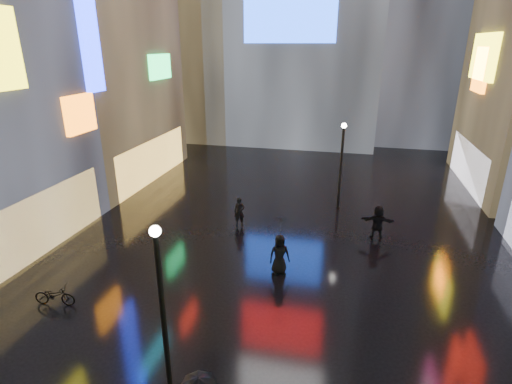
% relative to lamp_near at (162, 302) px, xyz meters
% --- Properties ---
extents(ground, '(140.00, 140.00, 0.00)m').
position_rel_lamp_near_xyz_m(ground, '(1.78, 11.46, -2.94)').
color(ground, black).
rests_on(ground, ground).
extents(building_left_far, '(10.28, 12.00, 22.00)m').
position_rel_lamp_near_xyz_m(building_left_far, '(-14.20, 17.46, 8.04)').
color(building_left_far, black).
rests_on(building_left_far, ground).
extents(tower_flank_left, '(10.00, 10.00, 26.00)m').
position_rel_lamp_near_xyz_m(tower_flank_left, '(-12.22, 33.46, 10.06)').
color(tower_flank_left, black).
rests_on(tower_flank_left, ground).
extents(lamp_near, '(0.30, 0.30, 5.20)m').
position_rel_lamp_near_xyz_m(lamp_near, '(0.00, 0.00, 0.00)').
color(lamp_near, black).
rests_on(lamp_near, ground).
extents(lamp_far, '(0.30, 0.30, 5.20)m').
position_rel_lamp_near_xyz_m(lamp_far, '(4.20, 15.12, 0.00)').
color(lamp_far, black).
rests_on(lamp_far, ground).
extents(pedestrian_4, '(1.04, 0.87, 1.81)m').
position_rel_lamp_near_xyz_m(pedestrian_4, '(2.02, 6.86, -2.04)').
color(pedestrian_4, black).
rests_on(pedestrian_4, ground).
extents(pedestrian_5, '(1.66, 0.54, 1.79)m').
position_rel_lamp_near_xyz_m(pedestrian_5, '(6.32, 11.28, -2.05)').
color(pedestrian_5, black).
rests_on(pedestrian_5, ground).
extents(pedestrian_6, '(0.63, 0.45, 1.62)m').
position_rel_lamp_near_xyz_m(pedestrian_6, '(-0.98, 11.11, -2.13)').
color(pedestrian_6, black).
rests_on(pedestrian_6, ground).
extents(umbrella_2, '(1.19, 1.18, 0.87)m').
position_rel_lamp_near_xyz_m(umbrella_2, '(2.02, 6.86, -0.70)').
color(umbrella_2, black).
rests_on(umbrella_2, pedestrian_4).
extents(bicycle, '(1.67, 0.77, 0.85)m').
position_rel_lamp_near_xyz_m(bicycle, '(-5.95, 2.59, -2.52)').
color(bicycle, black).
rests_on(bicycle, ground).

